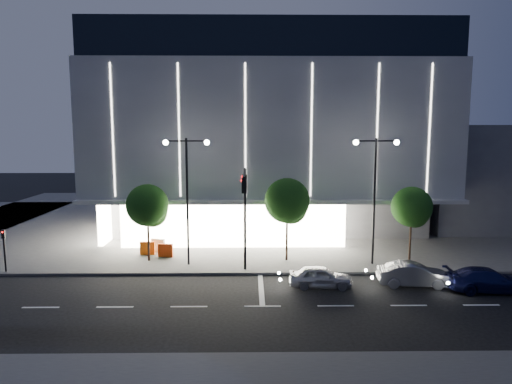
{
  "coord_description": "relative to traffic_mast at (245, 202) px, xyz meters",
  "views": [
    {
      "loc": [
        1.31,
        -25.24,
        9.42
      ],
      "look_at": [
        1.78,
        8.14,
        5.0
      ],
      "focal_mm": 32.0,
      "sensor_mm": 36.0,
      "label": 1
    }
  ],
  "objects": [
    {
      "name": "barrier_b",
      "position": [
        -6.83,
        6.16,
        -4.38
      ],
      "size": [
        1.13,
        0.54,
        1.0
      ],
      "primitive_type": "cube",
      "rotation": [
        0.0,
        0.0,
        -0.28
      ],
      "color": "silver",
      "rests_on": "sidewalk_museum"
    },
    {
      "name": "tree_mid",
      "position": [
        3.03,
        3.68,
        -0.69
      ],
      "size": [
        3.25,
        3.25,
        6.15
      ],
      "color": "black",
      "rests_on": "ground"
    },
    {
      "name": "car_second",
      "position": [
        10.38,
        -1.67,
        -4.3
      ],
      "size": [
        4.53,
        1.98,
        1.45
      ],
      "primitive_type": "imported",
      "rotation": [
        0.0,
        0.0,
        1.47
      ],
      "color": "gray",
      "rests_on": "ground"
    },
    {
      "name": "barrier_a",
      "position": [
        -7.46,
        5.25,
        -4.38
      ],
      "size": [
        1.1,
        0.27,
        1.0
      ],
      "primitive_type": "cube",
      "rotation": [
        0.0,
        0.0,
        0.02
      ],
      "color": "#FF5B0E",
      "rests_on": "sidewalk_museum"
    },
    {
      "name": "tree_right",
      "position": [
        12.03,
        3.68,
        -1.14
      ],
      "size": [
        2.91,
        2.91,
        5.51
      ],
      "color": "black",
      "rests_on": "ground"
    },
    {
      "name": "sidewalk_museum",
      "position": [
        4.0,
        20.66,
        -4.95
      ],
      "size": [
        70.0,
        40.0,
        0.15
      ],
      "primitive_type": "cube",
      "color": "#474747",
      "rests_on": "ground"
    },
    {
      "name": "street_lamp_west",
      "position": [
        -4.0,
        2.66,
        0.93
      ],
      "size": [
        3.16,
        0.36,
        9.0
      ],
      "color": "black",
      "rests_on": "ground"
    },
    {
      "name": "car_lead",
      "position": [
        4.63,
        -1.81,
        -4.38
      ],
      "size": [
        3.92,
        1.79,
        1.3
      ],
      "primitive_type": "imported",
      "rotation": [
        0.0,
        0.0,
        1.5
      ],
      "color": "#A4A6AC",
      "rests_on": "ground"
    },
    {
      "name": "car_third",
      "position": [
        14.44,
        -2.68,
        -4.33
      ],
      "size": [
        4.91,
        2.18,
        1.4
      ],
      "primitive_type": "imported",
      "rotation": [
        0.0,
        0.0,
        1.53
      ],
      "color": "#121546",
      "rests_on": "ground"
    },
    {
      "name": "barrier_c",
      "position": [
        -5.97,
        4.58,
        -4.38
      ],
      "size": [
        1.13,
        0.42,
        1.0
      ],
      "primitive_type": "cube",
      "rotation": [
        0.0,
        0.0,
        -0.15
      ],
      "color": "red",
      "rests_on": "sidewalk_museum"
    },
    {
      "name": "museum",
      "position": [
        1.98,
        18.97,
        4.25
      ],
      "size": [
        30.0,
        25.8,
        18.0
      ],
      "color": "#4C4C51",
      "rests_on": "ground"
    },
    {
      "name": "ground",
      "position": [
        -1.0,
        -3.34,
        -5.03
      ],
      "size": [
        160.0,
        160.0,
        0.0
      ],
      "primitive_type": "plane",
      "color": "black",
      "rests_on": "ground"
    },
    {
      "name": "street_lamp_east",
      "position": [
        9.0,
        2.66,
        0.93
      ],
      "size": [
        3.16,
        0.36,
        9.0
      ],
      "color": "black",
      "rests_on": "ground"
    },
    {
      "name": "traffic_mast",
      "position": [
        0.0,
        0.0,
        0.0
      ],
      "size": [
        0.33,
        5.89,
        7.07
      ],
      "color": "black",
      "rests_on": "ground"
    },
    {
      "name": "annex_building",
      "position": [
        25.0,
        20.66,
        -0.03
      ],
      "size": [
        16.0,
        20.0,
        10.0
      ],
      "primitive_type": "cube",
      "color": "#4C4C51",
      "rests_on": "ground"
    },
    {
      "name": "tree_left",
      "position": [
        -6.97,
        3.68,
        -0.99
      ],
      "size": [
        3.02,
        3.02,
        5.72
      ],
      "color": "black",
      "rests_on": "ground"
    },
    {
      "name": "ped_signal_far",
      "position": [
        -16.0,
        1.16,
        -3.14
      ],
      "size": [
        0.22,
        0.24,
        3.0
      ],
      "color": "black",
      "rests_on": "ground"
    }
  ]
}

